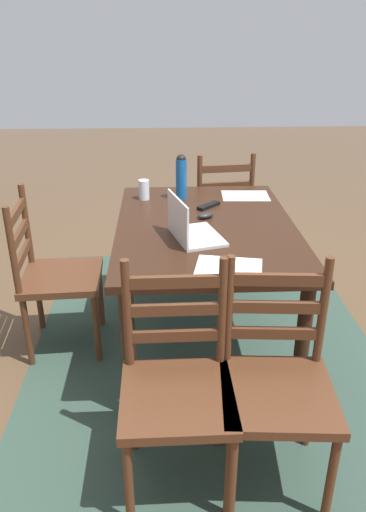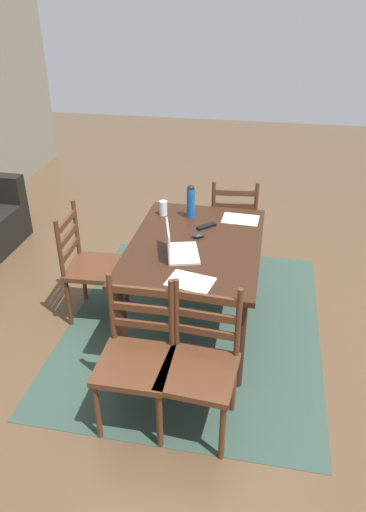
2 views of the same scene
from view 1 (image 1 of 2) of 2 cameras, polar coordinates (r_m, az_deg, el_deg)
ground_plane at (r=3.07m, az=2.39°, el=-9.63°), size 14.00×14.00×0.00m
area_rug at (r=3.07m, az=2.39°, el=-9.59°), size 2.48×2.03×0.01m
dining_table at (r=2.75m, az=2.64°, el=1.82°), size 1.40×0.98×0.76m
chair_right_near at (r=3.76m, az=4.30°, el=5.03°), size 0.48×0.48×0.95m
chair_far_head at (r=2.89m, az=-14.74°, el=-2.24°), size 0.46×0.46×0.95m
chair_left_near at (r=2.04m, az=10.82°, el=-14.52°), size 0.47×0.47×0.95m
chair_left_far at (r=1.99m, az=-0.71°, el=-15.11°), size 0.44×0.44×0.95m
laptop at (r=2.49m, az=0.71°, el=3.24°), size 0.37×0.30×0.23m
water_bottle at (r=3.08m, az=-0.21°, el=9.28°), size 0.07×0.07×0.28m
drinking_glass at (r=3.10m, az=-4.56°, el=7.70°), size 0.07×0.07×0.12m
computer_mouse at (r=2.79m, az=2.64°, el=4.77°), size 0.10×0.12×0.03m
tv_remote at (r=2.97m, az=3.00°, el=5.87°), size 0.15×0.15×0.02m
paper_stack_left at (r=2.22m, az=5.36°, el=-1.28°), size 0.27×0.33×0.00m
paper_stack_right at (r=3.20m, az=7.27°, el=6.97°), size 0.22×0.31×0.00m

